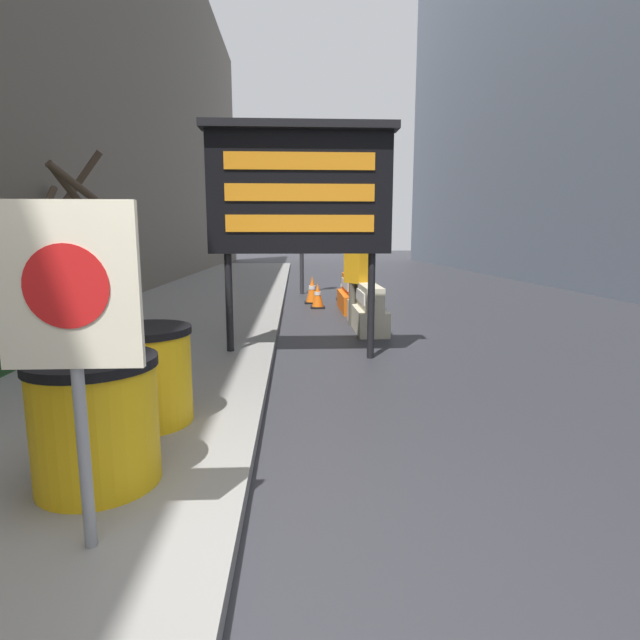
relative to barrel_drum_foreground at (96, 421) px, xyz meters
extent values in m
plane|color=#2D2D33|center=(0.94, -0.83, -0.54)|extent=(120.00, 120.00, 0.00)
cylinder|color=#4C3D2D|center=(-2.45, 5.69, 0.61)|extent=(0.26, 0.26, 2.04)
cylinder|color=#4C3D2D|center=(-2.55, 6.09, 2.02)|extent=(0.91, 0.32, 1.25)
cylinder|color=#4C3D2D|center=(-2.15, 5.33, 1.63)|extent=(0.81, 0.73, 1.38)
cylinder|color=#4C3D2D|center=(-1.98, 5.23, 1.78)|extent=(0.89, 1.11, 0.99)
cylinder|color=#4C3D2D|center=(-2.97, 5.68, 1.51)|extent=(0.13, 1.12, 1.04)
cylinder|color=yellow|center=(0.00, 0.00, -0.03)|extent=(0.76, 0.76, 0.76)
cylinder|color=black|center=(0.00, 0.00, 0.38)|extent=(0.79, 0.79, 0.06)
cylinder|color=yellow|center=(-0.01, 1.06, -0.03)|extent=(0.76, 0.76, 0.76)
cylinder|color=black|center=(-0.01, 1.06, 0.38)|extent=(0.79, 0.79, 0.06)
cylinder|color=gray|center=(0.21, -0.68, 0.25)|extent=(0.06, 0.06, 1.33)
cube|color=beige|center=(0.21, -0.70, 0.92)|extent=(0.66, 0.04, 0.78)
cylinder|color=red|center=(0.21, -0.72, 0.92)|extent=(0.39, 0.01, 0.39)
cylinder|color=black|center=(0.36, 3.73, 0.19)|extent=(0.10, 0.10, 1.46)
cylinder|color=black|center=(2.30, 3.73, 0.19)|extent=(0.10, 0.10, 1.46)
cube|color=black|center=(1.33, 3.73, 1.71)|extent=(2.43, 0.24, 1.58)
cube|color=black|center=(1.33, 3.66, 2.55)|extent=(2.55, 0.34, 0.10)
cube|color=orange|center=(1.33, 3.60, 2.11)|extent=(1.95, 0.02, 0.22)
cube|color=orange|center=(1.33, 3.60, 1.71)|extent=(1.95, 0.02, 0.22)
cube|color=orange|center=(1.33, 3.60, 1.32)|extent=(1.95, 0.02, 0.22)
cube|color=beige|center=(2.58, 6.04, -0.33)|extent=(0.51, 2.09, 0.42)
cube|color=beige|center=(2.58, 6.04, 0.09)|extent=(0.31, 2.09, 0.42)
cube|color=white|center=(2.41, 6.04, 0.09)|extent=(0.02, 1.67, 0.21)
cube|color=orange|center=(2.58, 8.33, -0.33)|extent=(0.58, 1.84, 0.41)
cube|color=orange|center=(2.58, 8.33, 0.08)|extent=(0.35, 1.84, 0.41)
cube|color=white|center=(2.39, 8.33, 0.08)|extent=(0.02, 1.47, 0.20)
cube|color=black|center=(1.78, 8.73, -0.52)|extent=(0.34, 0.34, 0.04)
cone|color=orange|center=(1.78, 8.73, -0.21)|extent=(0.27, 0.27, 0.57)
cylinder|color=white|center=(1.78, 8.73, -0.18)|extent=(0.16, 0.16, 0.08)
cube|color=black|center=(2.55, 10.23, -0.52)|extent=(0.38, 0.38, 0.04)
cone|color=orange|center=(2.55, 10.23, -0.17)|extent=(0.31, 0.31, 0.65)
cylinder|color=white|center=(2.55, 10.23, -0.14)|extent=(0.18, 0.18, 0.09)
cube|color=black|center=(1.68, 9.62, -0.52)|extent=(0.39, 0.39, 0.04)
cone|color=orange|center=(1.68, 9.62, -0.16)|extent=(0.31, 0.31, 0.66)
cylinder|color=white|center=(1.68, 9.62, -0.13)|extent=(0.18, 0.18, 0.09)
cylinder|color=#2D2D30|center=(1.44, 11.78, 1.46)|extent=(0.12, 0.12, 3.99)
cube|color=black|center=(1.44, 11.62, 3.04)|extent=(0.28, 0.28, 0.84)
sphere|color=#360605|center=(1.44, 11.47, 3.32)|extent=(0.15, 0.15, 0.15)
sphere|color=#392C06|center=(1.44, 11.47, 3.04)|extent=(0.15, 0.15, 0.15)
sphere|color=green|center=(1.44, 11.47, 2.76)|extent=(0.15, 0.15, 0.15)
cylinder|color=#514C42|center=(2.34, 6.35, -0.13)|extent=(0.13, 0.13, 0.82)
cylinder|color=#514C42|center=(2.49, 6.35, -0.13)|extent=(0.13, 0.13, 0.82)
cube|color=orange|center=(2.42, 6.35, 0.60)|extent=(0.47, 0.51, 0.65)
sphere|color=gold|center=(2.42, 6.35, 1.04)|extent=(0.22, 0.22, 0.22)
camera|label=1|loc=(1.27, -3.05, 1.14)|focal=28.00mm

